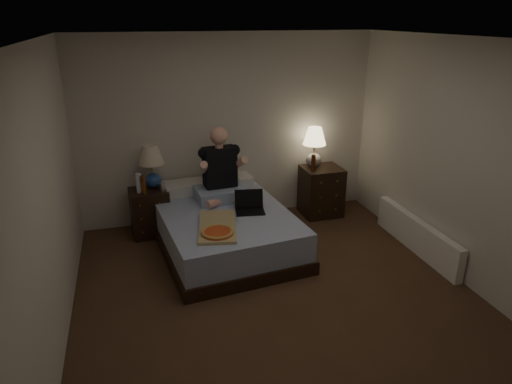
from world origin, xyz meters
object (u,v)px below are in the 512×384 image
object	(u,v)px
lamp_right	(314,147)
pizza_box	(217,233)
radiator	(417,235)
beer_bottle_right	(313,163)
nightstand_left	(150,212)
person	(221,165)
soda_can	(163,187)
nightstand_right	(321,191)
bed	(225,229)
laptop	(250,203)
water_bottle	(139,183)
beer_bottle_left	(143,185)

from	to	relation	value
lamp_right	pizza_box	bearing A→B (deg)	-140.42
radiator	pizza_box	bearing A→B (deg)	178.34
beer_bottle_right	radiator	distance (m)	1.64
nightstand_left	radiator	xyz separation A→B (m)	(3.06, -1.35, -0.10)
nightstand_left	person	distance (m)	1.14
nightstand_left	soda_can	xyz separation A→B (m)	(0.18, -0.08, 0.35)
pizza_box	person	bearing A→B (deg)	87.16
nightstand_right	bed	bearing A→B (deg)	-157.93
soda_can	laptop	world-z (taller)	laptop
water_bottle	radiator	xyz separation A→B (m)	(3.17, -1.30, -0.53)
lamp_right	laptop	bearing A→B (deg)	-143.90
laptop	beer_bottle_left	bearing A→B (deg)	159.77
person	pizza_box	xyz separation A→B (m)	(-0.26, -1.02, -0.42)
person	pizza_box	size ratio (longest dim) A/B	1.22
person	radiator	bearing A→B (deg)	-32.29
water_bottle	beer_bottle_left	distance (m)	0.07
beer_bottle_left	bed	bearing A→B (deg)	-31.05
nightstand_left	pizza_box	size ratio (longest dim) A/B	0.80
nightstand_right	laptop	size ratio (longest dim) A/B	2.05
beer_bottle_left	nightstand_right	bearing A→B (deg)	2.19
beer_bottle_right	pizza_box	size ratio (longest dim) A/B	0.30
beer_bottle_left	laptop	world-z (taller)	beer_bottle_left
water_bottle	laptop	world-z (taller)	water_bottle
pizza_box	water_bottle	bearing A→B (deg)	132.69
lamp_right	laptop	size ratio (longest dim) A/B	1.65
soda_can	nightstand_left	bearing A→B (deg)	157.34
bed	soda_can	world-z (taller)	soda_can
radiator	soda_can	bearing A→B (deg)	156.11
nightstand_left	beer_bottle_right	size ratio (longest dim) A/B	2.65
laptop	radiator	xyz separation A→B (m)	(1.93, -0.60, -0.41)
soda_can	beer_bottle_left	bearing A→B (deg)	-173.26
beer_bottle_right	person	xyz separation A→B (m)	(-1.32, -0.18, 0.14)
water_bottle	person	xyz separation A→B (m)	(1.00, -0.21, 0.22)
nightstand_left	radiator	size ratio (longest dim) A/B	0.38
bed	lamp_right	world-z (taller)	lamp_right
beer_bottle_left	radiator	bearing A→B (deg)	-21.86
nightstand_left	lamp_right	bearing A→B (deg)	-2.68
water_bottle	nightstand_right	bearing A→B (deg)	1.03
nightstand_left	pizza_box	bearing A→B (deg)	-68.40
beer_bottle_right	radiator	world-z (taller)	beer_bottle_right
laptop	radiator	size ratio (longest dim) A/B	0.21
person	nightstand_left	bearing A→B (deg)	158.13
beer_bottle_right	radiator	bearing A→B (deg)	-56.20
nightstand_left	nightstand_right	size ratio (longest dim) A/B	0.88
water_bottle	pizza_box	size ratio (longest dim) A/B	0.33
bed	nightstand_left	bearing A→B (deg)	136.70
lamp_right	beer_bottle_right	size ratio (longest dim) A/B	2.43
beer_bottle_left	radiator	size ratio (longest dim) A/B	0.14
water_bottle	pizza_box	distance (m)	1.45
bed	nightstand_right	size ratio (longest dim) A/B	2.80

